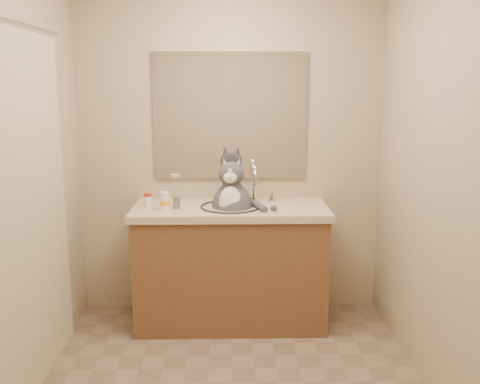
# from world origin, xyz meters

# --- Properties ---
(room) EXTENTS (2.22, 2.52, 2.42)m
(room) POSITION_xyz_m (0.00, 0.00, 1.20)
(room) COLOR #7E6C57
(room) RESTS_ON ground
(vanity) EXTENTS (1.34, 0.59, 1.12)m
(vanity) POSITION_xyz_m (0.00, 0.96, 0.44)
(vanity) COLOR brown
(vanity) RESTS_ON ground
(mirror) EXTENTS (1.10, 0.02, 0.90)m
(mirror) POSITION_xyz_m (0.00, 1.24, 1.45)
(mirror) COLOR white
(mirror) RESTS_ON room
(shower_curtain) EXTENTS (0.02, 1.30, 1.93)m
(shower_curtain) POSITION_xyz_m (-1.05, 0.10, 1.03)
(shower_curtain) COLOR beige
(shower_curtain) RESTS_ON ground
(cat) EXTENTS (0.39, 0.36, 0.56)m
(cat) POSITION_xyz_m (0.01, 0.94, 0.87)
(cat) COLOR #46474B
(cat) RESTS_ON vanity
(pill_bottle_redcap) EXTENTS (0.07, 0.07, 0.09)m
(pill_bottle_redcap) POSITION_xyz_m (-0.57, 0.99, 0.89)
(pill_bottle_redcap) COLOR white
(pill_bottle_redcap) RESTS_ON vanity
(pill_bottle_orange) EXTENTS (0.07, 0.07, 0.12)m
(pill_bottle_orange) POSITION_xyz_m (-0.44, 0.87, 0.91)
(pill_bottle_orange) COLOR white
(pill_bottle_orange) RESTS_ON vanity
(grey_canister) EXTENTS (0.05, 0.05, 0.08)m
(grey_canister) POSITION_xyz_m (-0.36, 0.90, 0.89)
(grey_canister) COLOR slate
(grey_canister) RESTS_ON vanity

